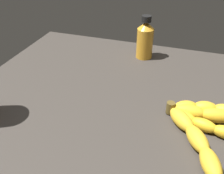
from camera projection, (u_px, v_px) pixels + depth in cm
name	position (u px, v px, depth cm)	size (l,w,h in cm)	color
ground_plane	(110.00, 96.00, 73.11)	(76.58, 68.37, 3.92)	#38332D
banana_bunch	(205.00, 122.00, 58.39)	(21.68, 24.04, 3.52)	gold
honey_bottle	(145.00, 39.00, 85.70)	(5.49, 5.49, 14.51)	gold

